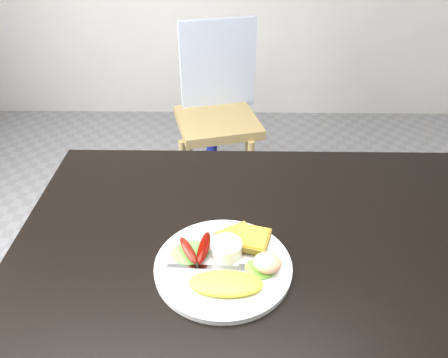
% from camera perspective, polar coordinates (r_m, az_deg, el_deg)
% --- Properties ---
extents(dining_table, '(1.20, 0.80, 0.04)m').
position_cam_1_polar(dining_table, '(1.05, 6.12, -8.59)').
color(dining_table, black).
rests_on(dining_table, ground).
extents(dining_chair, '(0.47, 0.47, 0.05)m').
position_cam_1_polar(dining_chair, '(2.19, -0.87, 7.46)').
color(dining_chair, '#A3874F').
rests_on(dining_chair, ground).
extents(person, '(0.53, 0.41, 1.30)m').
position_cam_1_polar(person, '(1.64, -4.04, 5.42)').
color(person, navy).
rests_on(person, ground).
extents(plate, '(0.30, 0.30, 0.01)m').
position_cam_1_polar(plate, '(0.96, -0.11, -11.34)').
color(plate, white).
rests_on(plate, dining_table).
extents(lettuce_left, '(0.11, 0.10, 0.01)m').
position_cam_1_polar(lettuce_left, '(0.98, -4.46, -9.50)').
color(lettuce_left, green).
rests_on(lettuce_left, plate).
extents(lettuce_right, '(0.08, 0.08, 0.01)m').
position_cam_1_polar(lettuce_right, '(0.94, 4.71, -11.60)').
color(lettuce_right, '#4D9E38').
rests_on(lettuce_right, plate).
extents(omelette, '(0.15, 0.08, 0.02)m').
position_cam_1_polar(omelette, '(0.90, 0.20, -13.49)').
color(omelette, '#FDE744').
rests_on(omelette, plate).
extents(sausage_a, '(0.06, 0.09, 0.02)m').
position_cam_1_polar(sausage_a, '(0.96, -4.71, -9.21)').
color(sausage_a, maroon).
rests_on(sausage_a, lettuce_left).
extents(sausage_b, '(0.04, 0.10, 0.02)m').
position_cam_1_polar(sausage_b, '(0.96, -2.65, -8.93)').
color(sausage_b, '#5A0301').
rests_on(sausage_b, lettuce_left).
extents(ramekin, '(0.08, 0.08, 0.04)m').
position_cam_1_polar(ramekin, '(0.96, 0.33, -9.22)').
color(ramekin, white).
rests_on(ramekin, plate).
extents(toast_a, '(0.11, 0.11, 0.01)m').
position_cam_1_polar(toast_a, '(1.00, 1.94, -7.83)').
color(toast_a, brown).
rests_on(toast_a, plate).
extents(toast_b, '(0.10, 0.10, 0.01)m').
position_cam_1_polar(toast_b, '(0.98, 3.55, -7.82)').
color(toast_b, olive).
rests_on(toast_b, toast_a).
extents(potato_salad, '(0.08, 0.08, 0.03)m').
position_cam_1_polar(potato_salad, '(0.93, 5.65, -10.84)').
color(potato_salad, beige).
rests_on(potato_salad, lettuce_right).
extents(fork, '(0.15, 0.02, 0.00)m').
position_cam_1_polar(fork, '(0.95, -2.80, -11.45)').
color(fork, '#ADAFB7').
rests_on(fork, plate).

